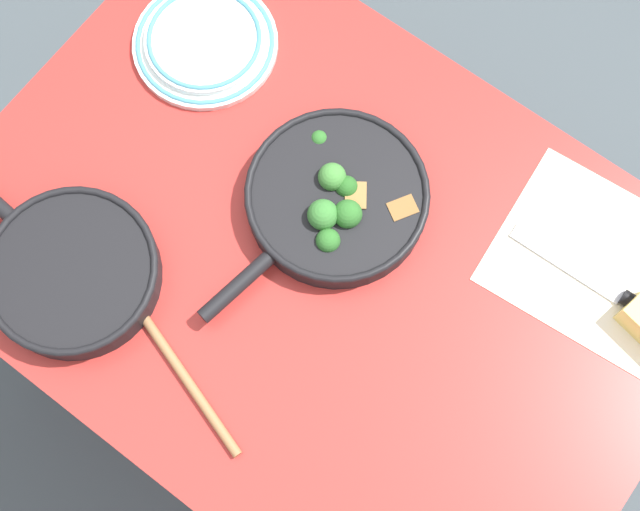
{
  "coord_description": "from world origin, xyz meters",
  "views": [
    {
      "loc": [
        0.24,
        -0.32,
        2.06
      ],
      "look_at": [
        0.0,
        0.0,
        0.76
      ],
      "focal_mm": 50.0,
      "sensor_mm": 36.0,
      "label": 1
    }
  ],
  "objects_px": {
    "grater_knife": "(615,292)",
    "skillet_eggs": "(72,272)",
    "dinner_plate_stack": "(205,42)",
    "skillet_broccoli": "(336,199)",
    "wooden_spoon": "(151,327)"
  },
  "relations": [
    {
      "from": "skillet_eggs",
      "to": "wooden_spoon",
      "type": "xyz_separation_m",
      "value": [
        0.15,
        0.01,
        -0.02
      ]
    },
    {
      "from": "skillet_broccoli",
      "to": "grater_knife",
      "type": "height_order",
      "value": "skillet_broccoli"
    },
    {
      "from": "wooden_spoon",
      "to": "dinner_plate_stack",
      "type": "bearing_deg",
      "value": -43.35
    },
    {
      "from": "wooden_spoon",
      "to": "skillet_broccoli",
      "type": "bearing_deg",
      "value": -90.42
    },
    {
      "from": "skillet_broccoli",
      "to": "dinner_plate_stack",
      "type": "relative_size",
      "value": 1.73
    },
    {
      "from": "skillet_broccoli",
      "to": "dinner_plate_stack",
      "type": "distance_m",
      "value": 0.36
    },
    {
      "from": "skillet_eggs",
      "to": "dinner_plate_stack",
      "type": "distance_m",
      "value": 0.44
    },
    {
      "from": "dinner_plate_stack",
      "to": "skillet_broccoli",
      "type": "bearing_deg",
      "value": -16.22
    },
    {
      "from": "skillet_eggs",
      "to": "skillet_broccoli",
      "type": "bearing_deg",
      "value": -122.87
    },
    {
      "from": "grater_knife",
      "to": "skillet_eggs",
      "type": "bearing_deg",
      "value": 33.32
    },
    {
      "from": "skillet_broccoli",
      "to": "grater_knife",
      "type": "bearing_deg",
      "value": 117.54
    },
    {
      "from": "dinner_plate_stack",
      "to": "wooden_spoon",
      "type": "bearing_deg",
      "value": -60.92
    },
    {
      "from": "skillet_eggs",
      "to": "dinner_plate_stack",
      "type": "relative_size",
      "value": 1.62
    },
    {
      "from": "grater_knife",
      "to": "dinner_plate_stack",
      "type": "relative_size",
      "value": 1.14
    },
    {
      "from": "skillet_broccoli",
      "to": "dinner_plate_stack",
      "type": "height_order",
      "value": "skillet_broccoli"
    }
  ]
}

